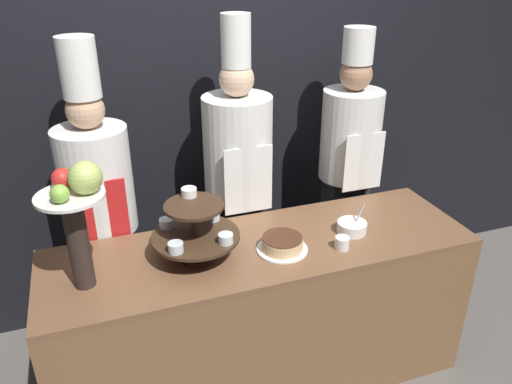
{
  "coord_description": "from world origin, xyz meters",
  "views": [
    {
      "loc": [
        -0.74,
        -1.67,
        2.21
      ],
      "look_at": [
        0.0,
        0.43,
        1.12
      ],
      "focal_mm": 35.0,
      "sensor_mm": 36.0,
      "label": 1
    }
  ],
  "objects_px": {
    "tiered_stand": "(195,230)",
    "chef_left": "(99,202)",
    "cake_round": "(282,244)",
    "serving_bowl_near": "(352,227)",
    "fruit_pedestal": "(77,210)",
    "cup_white": "(342,243)",
    "chef_center_right": "(348,162)",
    "chef_center_left": "(238,176)"
  },
  "relations": [
    {
      "from": "tiered_stand",
      "to": "chef_left",
      "type": "distance_m",
      "value": 0.65
    },
    {
      "from": "tiered_stand",
      "to": "cake_round",
      "type": "distance_m",
      "value": 0.43
    },
    {
      "from": "chef_left",
      "to": "serving_bowl_near",
      "type": "bearing_deg",
      "value": -24.44
    },
    {
      "from": "tiered_stand",
      "to": "fruit_pedestal",
      "type": "bearing_deg",
      "value": -173.35
    },
    {
      "from": "cake_round",
      "to": "cup_white",
      "type": "xyz_separation_m",
      "value": [
        0.28,
        -0.08,
        -0.0
      ]
    },
    {
      "from": "cup_white",
      "to": "serving_bowl_near",
      "type": "relative_size",
      "value": 0.45
    },
    {
      "from": "cup_white",
      "to": "chef_center_right",
      "type": "height_order",
      "value": "chef_center_right"
    },
    {
      "from": "chef_left",
      "to": "tiered_stand",
      "type": "bearing_deg",
      "value": -51.63
    },
    {
      "from": "serving_bowl_near",
      "to": "chef_left",
      "type": "xyz_separation_m",
      "value": [
        -1.23,
        0.56,
        0.08
      ]
    },
    {
      "from": "serving_bowl_near",
      "to": "chef_center_right",
      "type": "distance_m",
      "value": 0.63
    },
    {
      "from": "cake_round",
      "to": "chef_center_left",
      "type": "bearing_deg",
      "value": 93.33
    },
    {
      "from": "cup_white",
      "to": "tiered_stand",
      "type": "bearing_deg",
      "value": 166.28
    },
    {
      "from": "serving_bowl_near",
      "to": "chef_center_right",
      "type": "relative_size",
      "value": 0.09
    },
    {
      "from": "cup_white",
      "to": "serving_bowl_near",
      "type": "distance_m",
      "value": 0.18
    },
    {
      "from": "tiered_stand",
      "to": "chef_left",
      "type": "height_order",
      "value": "chef_left"
    },
    {
      "from": "fruit_pedestal",
      "to": "cake_round",
      "type": "distance_m",
      "value": 0.97
    },
    {
      "from": "chef_left",
      "to": "chef_center_right",
      "type": "height_order",
      "value": "chef_left"
    },
    {
      "from": "fruit_pedestal",
      "to": "tiered_stand",
      "type": "bearing_deg",
      "value": 6.65
    },
    {
      "from": "serving_bowl_near",
      "to": "chef_center_left",
      "type": "bearing_deg",
      "value": 128.55
    },
    {
      "from": "tiered_stand",
      "to": "chef_center_left",
      "type": "distance_m",
      "value": 0.64
    },
    {
      "from": "cup_white",
      "to": "fruit_pedestal",
      "type": "bearing_deg",
      "value": 174.65
    },
    {
      "from": "tiered_stand",
      "to": "cake_round",
      "type": "xyz_separation_m",
      "value": [
        0.41,
        -0.09,
        -0.11
      ]
    },
    {
      "from": "chef_center_right",
      "to": "cake_round",
      "type": "bearing_deg",
      "value": -138.91
    },
    {
      "from": "cake_round",
      "to": "tiered_stand",
      "type": "bearing_deg",
      "value": 168.26
    },
    {
      "from": "chef_center_left",
      "to": "serving_bowl_near",
      "type": "bearing_deg",
      "value": -51.45
    },
    {
      "from": "chef_center_left",
      "to": "chef_center_right",
      "type": "distance_m",
      "value": 0.72
    },
    {
      "from": "cup_white",
      "to": "chef_center_right",
      "type": "xyz_separation_m",
      "value": [
        0.4,
        0.68,
        0.11
      ]
    },
    {
      "from": "chef_center_left",
      "to": "chef_center_right",
      "type": "bearing_deg",
      "value": 0.01
    },
    {
      "from": "serving_bowl_near",
      "to": "chef_center_right",
      "type": "height_order",
      "value": "chef_center_right"
    },
    {
      "from": "cake_round",
      "to": "serving_bowl_near",
      "type": "bearing_deg",
      "value": 5.74
    },
    {
      "from": "serving_bowl_near",
      "to": "chef_center_left",
      "type": "xyz_separation_m",
      "value": [
        -0.44,
        0.56,
        0.12
      ]
    },
    {
      "from": "tiered_stand",
      "to": "cup_white",
      "type": "height_order",
      "value": "tiered_stand"
    },
    {
      "from": "chef_left",
      "to": "chef_center_left",
      "type": "height_order",
      "value": "chef_center_left"
    },
    {
      "from": "chef_left",
      "to": "chef_center_left",
      "type": "relative_size",
      "value": 0.96
    },
    {
      "from": "fruit_pedestal",
      "to": "chef_center_left",
      "type": "height_order",
      "value": "chef_center_left"
    },
    {
      "from": "cup_white",
      "to": "chef_center_left",
      "type": "bearing_deg",
      "value": 115.08
    },
    {
      "from": "chef_left",
      "to": "chef_center_right",
      "type": "distance_m",
      "value": 1.5
    },
    {
      "from": "tiered_stand",
      "to": "cake_round",
      "type": "bearing_deg",
      "value": -11.74
    },
    {
      "from": "chef_center_left",
      "to": "chef_center_right",
      "type": "xyz_separation_m",
      "value": [
        0.72,
        0.0,
        -0.01
      ]
    },
    {
      "from": "cake_round",
      "to": "chef_center_left",
      "type": "height_order",
      "value": "chef_center_left"
    },
    {
      "from": "tiered_stand",
      "to": "chef_center_right",
      "type": "relative_size",
      "value": 0.23
    },
    {
      "from": "cake_round",
      "to": "cup_white",
      "type": "relative_size",
      "value": 3.53
    }
  ]
}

